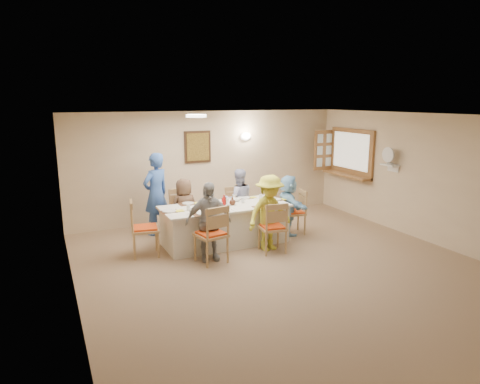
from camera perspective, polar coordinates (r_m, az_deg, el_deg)
name	(u,v)px	position (r m, az deg, el deg)	size (l,w,h in m)	color
ground	(286,269)	(7.25, 6.21, -10.15)	(7.00, 7.00, 0.00)	#857157
room_walls	(289,179)	(6.82, 6.50, 1.71)	(7.00, 7.00, 7.00)	beige
wall_picture	(198,147)	(9.78, -5.66, 6.00)	(0.62, 0.05, 0.72)	#341E12
wall_sconce	(246,136)	(10.19, 0.78, 7.44)	(0.26, 0.09, 0.18)	white
ceiling_light	(196,116)	(7.64, -5.86, 10.07)	(0.36, 0.36, 0.05)	white
serving_hatch	(352,153)	(10.61, 14.65, 5.06)	(0.06, 1.50, 1.15)	brown
hatch_sill	(346,175)	(10.61, 13.99, 2.23)	(0.30, 1.50, 0.05)	brown
shutter_door	(324,150)	(11.04, 11.10, 5.50)	(0.55, 0.04, 1.00)	brown
fan_shelf	(390,165)	(9.57, 19.36, 3.43)	(0.22, 0.36, 0.03)	white
desk_fan	(389,158)	(9.53, 19.30, 4.31)	(0.30, 0.30, 0.28)	#A5A5A8
dining_table	(225,224)	(8.31, -2.00, -4.35)	(2.44, 1.03, 0.76)	beige
chair_back_left	(183,213)	(8.81, -7.64, -2.79)	(0.46, 0.46, 0.97)	tan
chair_back_right	(236,208)	(9.23, -0.51, -2.20)	(0.43, 0.43, 0.90)	tan
chair_front_left	(211,233)	(7.35, -3.89, -5.52)	(0.49, 0.49, 1.03)	tan
chair_front_right	(272,227)	(7.85, 4.35, -4.62)	(0.46, 0.46, 0.96)	tan
chair_left_end	(145,228)	(7.83, -12.54, -4.68)	(0.49, 0.49, 1.03)	tan
chair_right_end	(294,212)	(8.98, 7.15, -2.63)	(0.44, 0.44, 0.92)	tan
diner_back_left	(184,208)	(8.67, -7.42, -2.18)	(0.65, 0.49, 1.22)	brown
diner_back_right	(239,200)	(9.07, -0.19, -1.05)	(0.73, 0.62, 1.33)	#9FA2C6
diner_front_left	(208,221)	(7.40, -4.24, -3.94)	(0.84, 0.40, 1.39)	#9A9A9A
diner_front_right	(269,213)	(7.88, 3.95, -2.81)	(0.98, 0.66, 1.42)	#D3D13A
diner_right_end	(288,205)	(8.87, 6.47, -1.72)	(0.53, 1.20, 1.25)	#8CC6EE
caregiver	(156,194)	(8.94, -11.13, -0.27)	(0.74, 0.64, 1.70)	#3761B7
placemat_fl	(203,214)	(7.62, -4.94, -2.94)	(0.37, 0.28, 0.01)	#472B19
plate_fl	(203,213)	(7.62, -4.95, -2.86)	(0.24, 0.24, 0.01)	white
napkin_fl	(214,213)	(7.63, -3.55, -2.83)	(0.14, 0.14, 0.01)	yellow
placemat_fr	(263,207)	(8.09, 3.07, -2.01)	(0.36, 0.26, 0.01)	#472B19
plate_fr	(263,206)	(8.09, 3.07, -1.94)	(0.24, 0.24, 0.02)	white
napkin_fr	(272,206)	(8.13, 4.35, -1.90)	(0.14, 0.14, 0.01)	yellow
placemat_bl	(188,204)	(8.39, -6.91, -1.56)	(0.37, 0.28, 0.01)	#472B19
plate_bl	(188,203)	(8.39, -6.92, -1.50)	(0.23, 0.23, 0.01)	white
napkin_bl	(198,203)	(8.40, -5.64, -1.47)	(0.14, 0.14, 0.01)	yellow
placemat_br	(244,198)	(8.82, 0.51, -0.79)	(0.34, 0.25, 0.01)	#472B19
plate_br	(244,197)	(8.82, 0.51, -0.73)	(0.26, 0.26, 0.02)	white
napkin_br	(253,197)	(8.85, 1.70, -0.70)	(0.13, 0.13, 0.01)	yellow
placemat_le	(169,212)	(7.86, -9.43, -2.58)	(0.32, 0.24, 0.01)	#472B19
plate_le	(169,211)	(7.86, -9.43, -2.51)	(0.25, 0.25, 0.02)	white
napkin_le	(180,211)	(7.86, -8.07, -2.49)	(0.15, 0.15, 0.01)	yellow
placemat_re	(276,200)	(8.69, 4.80, -1.03)	(0.34, 0.26, 0.01)	#472B19
plate_re	(276,199)	(8.69, 4.80, -0.96)	(0.23, 0.23, 0.01)	white
napkin_re	(285,199)	(8.74, 5.99, -0.94)	(0.14, 0.14, 0.01)	yellow
teacup_a	(192,211)	(7.65, -6.39, -2.58)	(0.13, 0.13, 0.09)	white
teacup_b	(234,196)	(8.83, -0.76, -0.54)	(0.09, 0.09, 0.08)	white
bowl_a	(216,209)	(7.89, -3.16, -2.22)	(0.25, 0.25, 0.05)	white
bowl_b	(235,200)	(8.55, -0.63, -1.04)	(0.19, 0.19, 0.06)	white
condiment_ketchup	(224,200)	(8.19, -2.18, -1.10)	(0.10, 0.10, 0.21)	#B0120F
condiment_brown	(225,200)	(8.28, -2.08, -1.03)	(0.11, 0.11, 0.19)	#432112
condiment_malt	(232,201)	(8.22, -1.02, -1.22)	(0.16, 0.16, 0.16)	#432112
drinking_glass	(217,203)	(8.19, -3.12, -1.46)	(0.07, 0.07, 0.11)	silver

